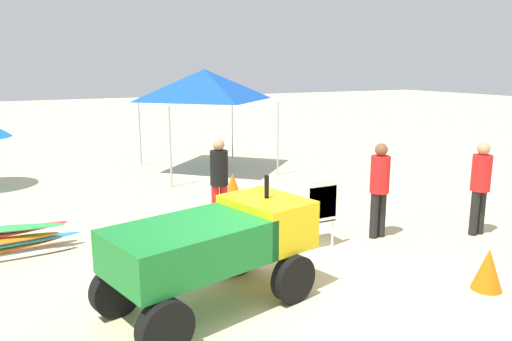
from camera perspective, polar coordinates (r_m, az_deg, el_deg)
The scene contains 9 objects.
ground at distance 6.37m, azimuth 2.53°, elevation -14.69°, with size 80.00×80.00×0.00m, color beige.
utility_cart at distance 5.98m, azimuth -4.59°, elevation -8.37°, with size 2.76×1.82×1.50m.
stacked_plastic_chairs at distance 7.96m, azimuth 7.19°, elevation -4.21°, with size 0.48×0.48×1.11m.
lifeguard_near_left at distance 8.49m, azimuth 14.02°, elevation -1.55°, with size 0.32×0.32×1.62m.
lifeguard_near_center at distance 8.79m, azimuth -4.26°, elevation -0.78°, with size 0.32×0.32×1.61m.
lifeguard_near_right at distance 9.21m, azimuth 24.41°, elevation -1.28°, with size 0.32×0.32×1.61m.
popup_canopy at distance 13.58m, azimuth -5.94°, elevation 9.79°, with size 2.96×2.96×2.76m.
traffic_cone_near at distance 7.19m, azimuth 25.13°, elevation -10.25°, with size 0.39×0.39×0.56m, color orange.
traffic_cone_far at distance 10.99m, azimuth -2.70°, elevation -1.66°, with size 0.37×0.37×0.53m, color orange.
Camera 1 is at (-2.82, -4.95, 2.86)m, focal length 34.77 mm.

